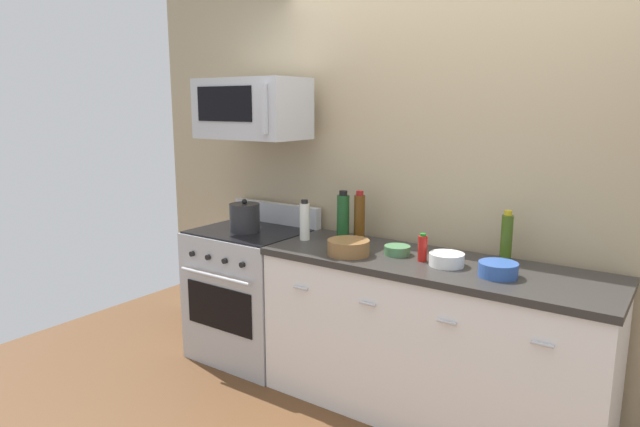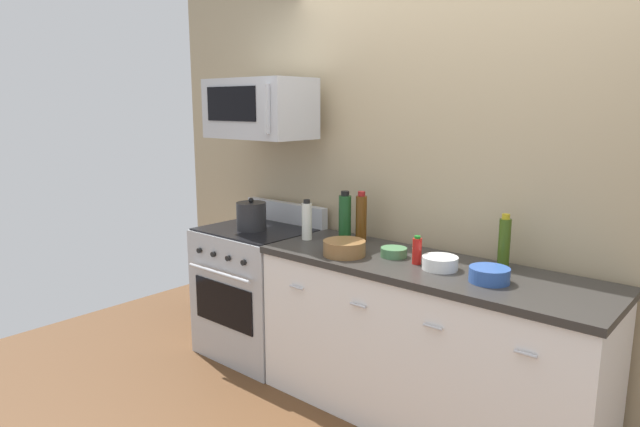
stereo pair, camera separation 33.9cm
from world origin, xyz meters
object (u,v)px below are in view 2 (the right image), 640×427
at_px(bottle_wine_amber, 361,218).
at_px(stockpot, 251,216).
at_px(range_oven, 259,290).
at_px(bottle_vinegar_white, 307,221).
at_px(bottle_wine_green, 345,217).
at_px(bowl_blue_mixing, 489,274).
at_px(bowl_green_glaze, 394,252).
at_px(bowl_white_ceramic, 440,262).
at_px(bowl_wooden_salad, 344,247).
at_px(bottle_olive_oil, 504,243).
at_px(microwave, 260,109).
at_px(bottle_hot_sauce_red, 417,251).

xyz_separation_m(bottle_wine_amber, stockpot, (-0.77, -0.23, -0.05)).
bearing_deg(range_oven, bottle_vinegar_white, -0.11).
distance_m(bottle_wine_green, bowl_blue_mixing, 1.08).
xyz_separation_m(bottle_wine_amber, bowl_blue_mixing, (0.97, -0.25, -0.11)).
height_order(bottle_vinegar_white, bowl_blue_mixing, bottle_vinegar_white).
height_order(range_oven, bowl_green_glaze, range_oven).
height_order(bottle_wine_green, stockpot, bottle_wine_green).
distance_m(bottle_wine_green, stockpot, 0.71).
distance_m(bowl_white_ceramic, bowl_blue_mixing, 0.29).
bearing_deg(bowl_wooden_salad, bottle_olive_oil, 23.97).
bearing_deg(bottle_wine_green, microwave, -173.08).
relative_size(bowl_white_ceramic, bowl_green_glaze, 1.25).
bearing_deg(microwave, range_oven, -90.29).
xyz_separation_m(bottle_hot_sauce_red, bowl_blue_mixing, (0.43, -0.04, -0.04)).
distance_m(range_oven, stockpot, 0.55).
bearing_deg(bottle_wine_amber, bottle_olive_oil, 1.78).
distance_m(bottle_vinegar_white, bowl_white_ceramic, 0.98).
bearing_deg(bowl_blue_mixing, microwave, 176.19).
relative_size(bottle_hot_sauce_red, bowl_green_glaze, 1.04).
relative_size(range_oven, bowl_white_ceramic, 5.67).
bearing_deg(bottle_olive_oil, bottle_hot_sauce_red, -148.98).
bearing_deg(bowl_blue_mixing, bowl_wooden_salad, -174.69).
bearing_deg(bowl_white_ceramic, range_oven, 178.62).
relative_size(bottle_vinegar_white, bowl_green_glaze, 1.72).
xyz_separation_m(bottle_vinegar_white, bowl_blue_mixing, (1.27, -0.07, -0.08)).
height_order(bottle_vinegar_white, bottle_wine_amber, bottle_wine_amber).
relative_size(bottle_vinegar_white, bottle_wine_green, 0.81).
height_order(range_oven, bowl_wooden_salad, range_oven).
bearing_deg(bowl_blue_mixing, bottle_wine_amber, 165.62).
height_order(bowl_blue_mixing, bowl_green_glaze, bowl_blue_mixing).
bearing_deg(bottle_olive_oil, bottle_wine_amber, -178.22).
height_order(bottle_olive_oil, bottle_wine_amber, bottle_wine_amber).
height_order(microwave, bottle_hot_sauce_red, microwave).
relative_size(bottle_wine_green, stockpot, 1.43).
bearing_deg(bowl_wooden_salad, bowl_white_ceramic, 11.67).
distance_m(bottle_wine_amber, bowl_blue_mixing, 1.00).
distance_m(bottle_vinegar_white, bottle_hot_sauce_red, 0.83).
xyz_separation_m(bottle_hot_sauce_red, bowl_wooden_salad, (-0.41, -0.12, -0.03)).
distance_m(bottle_olive_oil, bowl_white_ceramic, 0.36).
bearing_deg(bottle_wine_amber, bottle_vinegar_white, -149.52).
height_order(bottle_hot_sauce_red, bowl_wooden_salad, bottle_hot_sauce_red).
height_order(bowl_wooden_salad, bowl_blue_mixing, bowl_wooden_salad).
relative_size(bottle_olive_oil, stockpot, 1.30).
bearing_deg(microwave, bottle_wine_green, 6.92).
bearing_deg(bowl_blue_mixing, stockpot, 179.41).
height_order(bottle_hot_sauce_red, bowl_white_ceramic, bottle_hot_sauce_red).
bearing_deg(bowl_green_glaze, bottle_olive_oil, 18.84).
relative_size(bottle_hot_sauce_red, bowl_blue_mixing, 0.80).
distance_m(bottle_vinegar_white, bottle_wine_green, 0.25).
bearing_deg(bottle_vinegar_white, bowl_wooden_salad, -19.34).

